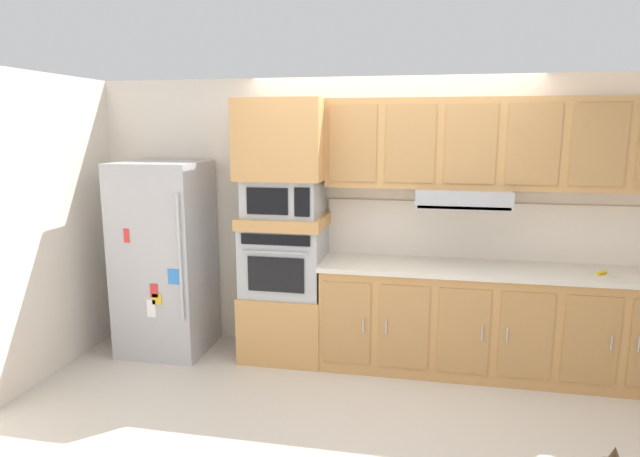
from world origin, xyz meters
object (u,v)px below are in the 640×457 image
(microwave, at_px, (284,197))
(built_in_oven, at_px, (285,260))
(refrigerator, at_px, (165,258))
(screwdriver, at_px, (603,273))

(microwave, bearing_deg, built_in_oven, 179.23)
(refrigerator, relative_size, built_in_oven, 2.51)
(built_in_oven, height_order, microwave, microwave)
(refrigerator, bearing_deg, screwdriver, 0.00)
(screwdriver, bearing_deg, microwave, 178.52)
(refrigerator, bearing_deg, built_in_oven, 3.45)
(built_in_oven, distance_m, microwave, 0.56)
(screwdriver, bearing_deg, refrigerator, -180.00)
(built_in_oven, height_order, screwdriver, built_in_oven)
(refrigerator, distance_m, microwave, 1.26)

